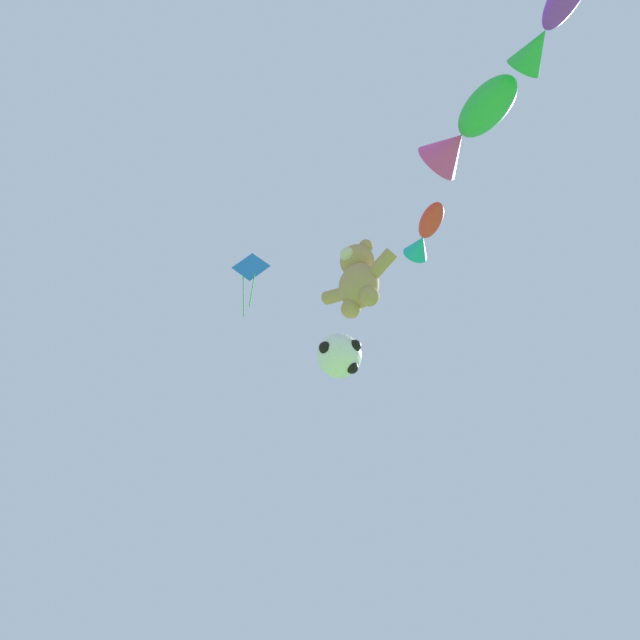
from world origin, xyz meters
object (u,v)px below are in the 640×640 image
at_px(soccer_ball_kite, 340,356).
at_px(diamond_kite, 250,271).
at_px(fish_kite_emerald, 468,129).
at_px(fish_kite_violet, 551,22).
at_px(teddy_bear_kite, 358,278).
at_px(fish_kite_crimson, 425,234).

relative_size(soccer_ball_kite, diamond_kite, 0.42).
bearing_deg(fish_kite_emerald, fish_kite_violet, -18.05).
bearing_deg(teddy_bear_kite, fish_kite_crimson, 51.27).
relative_size(teddy_bear_kite, fish_kite_violet, 0.89).
height_order(soccer_ball_kite, fish_kite_violet, fish_kite_violet).
relative_size(fish_kite_crimson, diamond_kite, 0.67).
relative_size(teddy_bear_kite, fish_kite_crimson, 1.25).
bearing_deg(soccer_ball_kite, diamond_kite, -175.97).
xyz_separation_m(teddy_bear_kite, fish_kite_emerald, (3.45, -0.09, 2.30)).
height_order(fish_kite_crimson, diamond_kite, diamond_kite).
relative_size(soccer_ball_kite, fish_kite_emerald, 0.40).
height_order(fish_kite_emerald, fish_kite_violet, fish_kite_emerald).
bearing_deg(fish_kite_crimson, soccer_ball_kite, -145.55).
relative_size(fish_kite_crimson, fish_kite_violet, 0.71).
bearing_deg(fish_kite_violet, teddy_bear_kite, 171.39).
xyz_separation_m(soccer_ball_kite, fish_kite_crimson, (1.85, 1.27, 3.85)).
distance_m(teddy_bear_kite, fish_kite_violet, 6.41).
bearing_deg(fish_kite_crimson, diamond_kite, -163.37).
relative_size(teddy_bear_kite, fish_kite_emerald, 0.81).
height_order(teddy_bear_kite, fish_kite_crimson, fish_kite_crimson).
xyz_separation_m(teddy_bear_kite, diamond_kite, (-3.87, -0.09, 3.38)).
bearing_deg(soccer_ball_kite, fish_kite_violet, -8.76).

